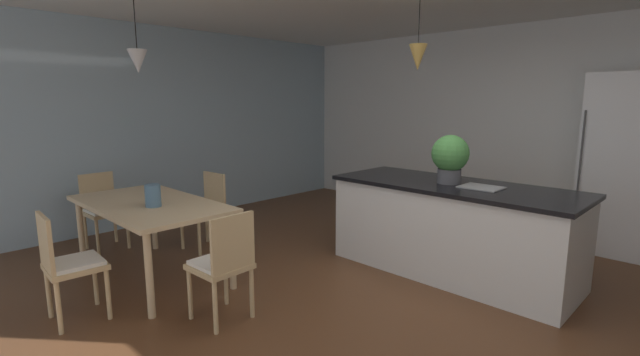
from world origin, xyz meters
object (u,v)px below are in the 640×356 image
chair_near_right (68,263)px  refrigerator (621,165)px  vase_on_dining_table (153,196)px  chair_window_end (103,208)px  dining_table (150,209)px  kitchen_island (452,227)px  chair_kitchen_end (223,262)px  chair_far_left (206,208)px  potted_plant_on_island (450,156)px

chair_near_right → refrigerator: 5.54m
chair_near_right → vase_on_dining_table: size_ratio=4.28×
chair_window_end → vase_on_dining_table: size_ratio=4.28×
refrigerator → vase_on_dining_table: 4.94m
dining_table → kitchen_island: size_ratio=0.74×
chair_kitchen_end → kitchen_island: bearing=70.1°
kitchen_island → vase_on_dining_table: size_ratio=11.56×
chair_far_left → potted_plant_on_island: (2.34, 1.30, 0.69)m
chair_far_left → kitchen_island: kitchen_island is taller
chair_window_end → chair_far_left: bearing=44.8°
chair_near_right → refrigerator: refrigerator is taller
dining_table → chair_far_left: size_ratio=1.99×
dining_table → chair_far_left: chair_far_left is taller
chair_near_right → vase_on_dining_table: 0.89m
chair_far_left → vase_on_dining_table: 1.14m
chair_far_left → chair_kitchen_end: bearing=-27.1°
kitchen_island → potted_plant_on_island: potted_plant_on_island is taller
vase_on_dining_table → kitchen_island: bearing=50.5°
chair_near_right → chair_kitchen_end: bearing=44.6°
potted_plant_on_island → kitchen_island: bearing=0.0°
kitchen_island → refrigerator: size_ratio=1.18×
dining_table → chair_far_left: 0.94m
chair_far_left → vase_on_dining_table: size_ratio=4.28×
dining_table → chair_near_right: bearing=-65.2°
vase_on_dining_table → chair_kitchen_end: bearing=3.0°
dining_table → chair_near_right: 0.94m
chair_near_right → refrigerator: (2.64, 4.84, 0.52)m
refrigerator → vase_on_dining_table: size_ratio=9.81×
chair_kitchen_end → chair_far_left: size_ratio=1.00×
chair_far_left → vase_on_dining_table: vase_on_dining_table is taller
kitchen_island → vase_on_dining_table: vase_on_dining_table is taller
kitchen_island → refrigerator: bearing=61.5°
chair_window_end → chair_kitchen_end: bearing=0.1°
chair_near_right → chair_window_end: 1.82m
chair_near_right → chair_window_end: same height
chair_window_end → kitchen_island: 3.88m
chair_window_end → chair_far_left: size_ratio=1.00×
kitchen_island → vase_on_dining_table: (-1.80, -2.19, 0.39)m
kitchen_island → refrigerator: 2.20m
chair_kitchen_end → refrigerator: size_ratio=0.44×
potted_plant_on_island → chair_near_right: bearing=-117.8°
dining_table → refrigerator: size_ratio=0.87×
chair_window_end → dining_table: bearing=0.1°
chair_near_right → chair_kitchen_end: same height
dining_table → potted_plant_on_island: 2.93m
vase_on_dining_table → chair_near_right: bearing=-77.2°
chair_kitchen_end → chair_window_end: (-2.47, -0.00, 0.00)m
refrigerator → vase_on_dining_table: bearing=-124.8°
chair_window_end → potted_plant_on_island: size_ratio=1.84×
chair_window_end → vase_on_dining_table: vase_on_dining_table is taller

